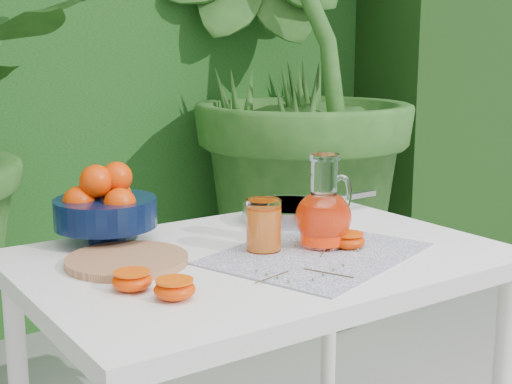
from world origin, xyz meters
TOP-DOWN VIEW (x-y plane):
  - hedge_backdrop at (0.06, 2.06)m, footprint 8.00×1.65m
  - potted_plant_right at (0.88, 1.29)m, footprint 2.92×2.92m
  - white_table at (-0.14, -0.05)m, footprint 1.00×0.70m
  - placemat at (-0.05, -0.13)m, footprint 0.52×0.46m
  - cutting_board at (-0.41, 0.04)m, footprint 0.32×0.32m
  - fruit_bowl at (-0.38, 0.22)m, footprint 0.27×0.27m
  - juice_pitcher at (-0.00, -0.09)m, footprint 0.19×0.15m
  - juice_tumbler at (-0.13, -0.05)m, footprint 0.09×0.09m
  - saute_pan at (0.09, 0.14)m, footprint 0.42×0.25m
  - orange_halves at (-0.29, -0.15)m, footprint 0.60×0.18m
  - thyme_sprigs at (-0.11, -0.19)m, footprint 0.31×0.24m

SIDE VIEW (x-z plane):
  - white_table at x=-0.14m, z-range 0.29..1.04m
  - placemat at x=-0.05m, z-range 0.75..0.75m
  - thyme_sprigs at x=-0.11m, z-range 0.75..0.76m
  - cutting_board at x=-0.41m, z-range 0.75..0.77m
  - orange_halves at x=-0.29m, z-range 0.75..0.79m
  - saute_pan at x=0.09m, z-range 0.75..0.80m
  - juice_tumbler at x=-0.13m, z-range 0.75..0.86m
  - juice_pitcher at x=0.00m, z-range 0.72..0.93m
  - fruit_bowl at x=-0.38m, z-range 0.74..0.92m
  - potted_plant_right at x=0.88m, z-range 0.00..2.17m
  - hedge_backdrop at x=0.06m, z-range -0.06..2.44m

